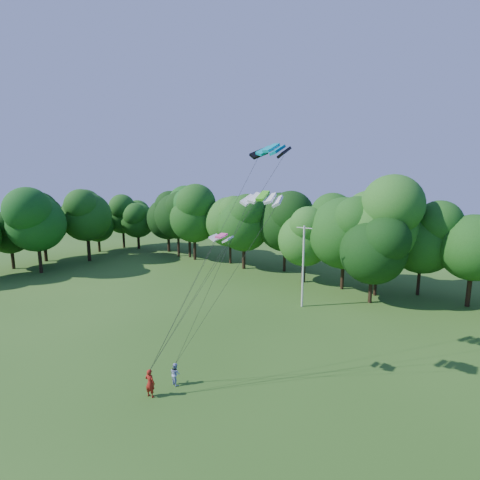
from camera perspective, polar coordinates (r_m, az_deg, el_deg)
The scene contains 10 objects.
ground at distance 22.45m, azimuth -22.43°, elevation -30.50°, with size 160.00×160.00×0.00m, color #244D15.
utility_pole at distance 40.53m, azimuth 9.60°, elevation -3.91°, with size 1.77×0.22×8.86m.
kite_flyer_left at distance 26.55m, azimuth -13.56°, elevation -20.42°, with size 0.70×0.46×1.92m, color maroon.
kite_flyer_right at distance 27.59m, azimuth -9.83°, elevation -19.44°, with size 0.76×0.59×1.56m, color #9FAEDD.
kite_teal at distance 26.82m, azimuth 4.77°, elevation 13.81°, with size 3.07×1.72×0.69m.
kite_green at distance 23.48m, azimuth 3.48°, elevation 6.74°, with size 2.67×1.44×0.61m.
kite_pink at distance 24.28m, azimuth -2.86°, elevation 0.66°, with size 1.57×0.81×0.26m.
tree_back_west at distance 63.62m, azimuth -7.79°, elevation 4.28°, with size 8.59×8.59×12.49m.
tree_back_center at distance 43.12m, azimuth 19.70°, elevation 0.02°, with size 7.87×7.87×11.44m.
tree_flank_west at distance 60.24m, azimuth -28.64°, elevation 2.80°, with size 8.62×8.62×12.54m.
Camera 1 is at (15.17, -8.12, 14.42)m, focal length 28.00 mm.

